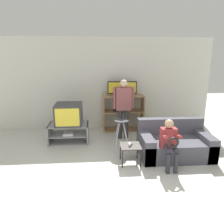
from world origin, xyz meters
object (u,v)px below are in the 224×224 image
remote_control_white (130,144)px  remote_control_black (131,146)px  snack_table (130,148)px  television_flat (122,89)px  person_standing_adult (123,104)px  person_seated_child (169,141)px  media_shelf (123,112)px  couch (174,144)px  television_main (69,114)px  folding_stool (121,127)px  tv_stand (69,133)px

remote_control_white → remote_control_black: bearing=-89.1°
snack_table → remote_control_white: (-0.01, 0.04, 0.06)m
snack_table → television_flat: bearing=88.1°
television_flat → person_standing_adult: 0.72m
television_flat → person_seated_child: 2.42m
media_shelf → couch: size_ratio=0.77×
remote_control_white → snack_table: bearing=-82.1°
snack_table → television_main: bearing=137.4°
remote_control_black → person_standing_adult: 1.49m
couch → person_standing_adult: 1.59m
media_shelf → remote_control_black: bearing=-92.9°
media_shelf → snack_table: 2.01m
remote_control_black → folding_stool: bearing=125.3°
media_shelf → remote_control_black: media_shelf is taller
tv_stand → remote_control_white: size_ratio=6.74×
tv_stand → person_standing_adult: person_standing_adult is taller
person_seated_child → television_main: bearing=144.6°
remote_control_black → tv_stand: bearing=164.4°
television_flat → person_standing_adult: person_standing_adult is taller
remote_control_black → person_seated_child: 0.75m
tv_stand → folding_stool: folding_stool is taller
television_main → remote_control_white: bearing=-41.8°
snack_table → person_standing_adult: person_standing_adult is taller
tv_stand → person_seated_child: person_seated_child is taller
folding_stool → remote_control_white: 0.66m
folding_stool → remote_control_white: folding_stool is taller
media_shelf → person_seated_child: (0.61, -2.22, 0.03)m
media_shelf → remote_control_white: size_ratio=7.97×
folding_stool → snack_table: (0.11, -0.67, -0.22)m
person_seated_child → snack_table: bearing=162.4°
television_main → remote_control_black: (1.33, -1.26, -0.33)m
television_main → person_seated_child: size_ratio=0.67×
remote_control_black → person_seated_child: (0.71, -0.19, 0.16)m
couch → person_standing_adult: (-0.98, 1.06, 0.67)m
tv_stand → television_flat: (1.43, 0.80, 0.98)m
media_shelf → person_seated_child: size_ratio=1.21×
television_flat → couch: television_flat is taller
tv_stand → media_shelf: media_shelf is taller
television_flat → couch: bearing=-61.4°
folding_stool → tv_stand: bearing=156.6°
media_shelf → television_flat: (-0.03, 0.02, 0.68)m
remote_control_black → television_flat: bearing=115.0°
couch → snack_table: bearing=-163.2°
folding_stool → person_seated_child: 1.21m
snack_table → remote_control_white: size_ratio=2.81×
television_main → person_seated_child: 2.51m
snack_table → couch: bearing=16.8°
remote_control_white → person_standing_adult: (0.03, 1.32, 0.53)m
television_main → person_seated_child: bearing=-35.4°
person_standing_adult → remote_control_black: bearing=-91.1°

